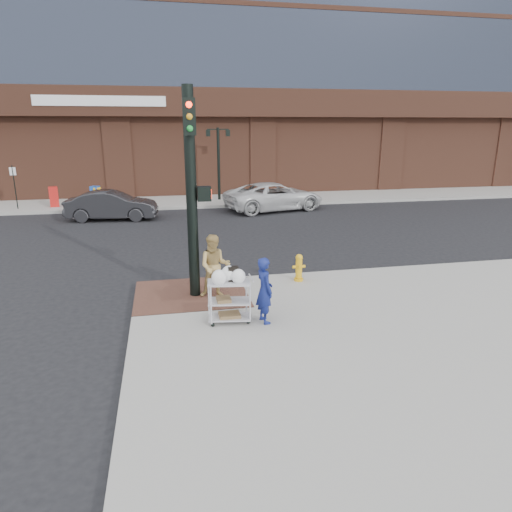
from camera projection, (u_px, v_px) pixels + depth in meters
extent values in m
plane|color=black|center=(219.00, 311.00, 10.88)|extent=(220.00, 220.00, 0.00)
cube|color=gray|center=(308.00, 171.00, 43.40)|extent=(65.00, 36.00, 0.15)
cube|color=#4A2B22|center=(191.00, 294.00, 11.57)|extent=(2.80, 2.40, 0.01)
cylinder|color=black|center=(219.00, 164.00, 25.74)|extent=(0.16, 0.16, 4.00)
cube|color=black|center=(218.00, 129.00, 25.22)|extent=(1.20, 0.06, 0.06)
cube|color=black|center=(208.00, 133.00, 25.17)|extent=(0.22, 0.22, 0.35)
cube|color=black|center=(228.00, 133.00, 25.38)|extent=(0.22, 0.22, 0.35)
cylinder|color=black|center=(15.00, 187.00, 23.04)|extent=(0.05, 0.05, 2.20)
cylinder|color=black|center=(191.00, 196.00, 10.81)|extent=(0.26, 0.26, 5.00)
cube|color=black|center=(204.00, 194.00, 10.85)|extent=(0.32, 0.28, 0.34)
cube|color=#FF260C|center=(211.00, 193.00, 10.88)|extent=(0.02, 0.18, 0.22)
cube|color=black|center=(189.00, 117.00, 10.05)|extent=(0.28, 0.18, 0.80)
imported|color=navy|center=(265.00, 290.00, 9.74)|extent=(0.45, 0.59, 1.45)
imported|color=tan|center=(215.00, 266.00, 11.19)|extent=(0.84, 0.70, 1.58)
imported|color=black|center=(112.00, 205.00, 21.22)|extent=(4.25, 1.87, 1.36)
imported|color=silver|center=(274.00, 196.00, 23.61)|extent=(5.60, 3.57, 1.44)
cube|color=#B0AFB4|center=(229.00, 282.00, 9.69)|extent=(0.96, 0.62, 0.03)
cube|color=#B0AFB4|center=(229.00, 301.00, 9.80)|extent=(0.96, 0.62, 0.03)
cube|color=#B0AFB4|center=(230.00, 317.00, 9.91)|extent=(0.96, 0.62, 0.03)
cube|color=black|center=(233.00, 274.00, 9.71)|extent=(0.22, 0.14, 0.32)
cube|color=brown|center=(224.00, 299.00, 9.77)|extent=(0.30, 0.34, 0.08)
cube|color=brown|center=(229.00, 315.00, 9.89)|extent=(0.46, 0.36, 0.07)
cylinder|color=gold|center=(299.00, 279.00, 12.55)|extent=(0.25, 0.25, 0.07)
cylinder|color=gold|center=(299.00, 268.00, 12.46)|extent=(0.18, 0.18, 0.55)
sphere|color=gold|center=(299.00, 258.00, 12.38)|extent=(0.20, 0.20, 0.20)
cylinder|color=gold|center=(299.00, 267.00, 12.45)|extent=(0.35, 0.08, 0.08)
cube|color=red|center=(54.00, 197.00, 23.80)|extent=(0.52, 0.49, 1.04)
cube|color=gold|center=(98.00, 196.00, 24.48)|extent=(0.41, 0.38, 0.92)
cube|color=#1948A8|center=(96.00, 195.00, 24.49)|extent=(0.53, 0.51, 0.99)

